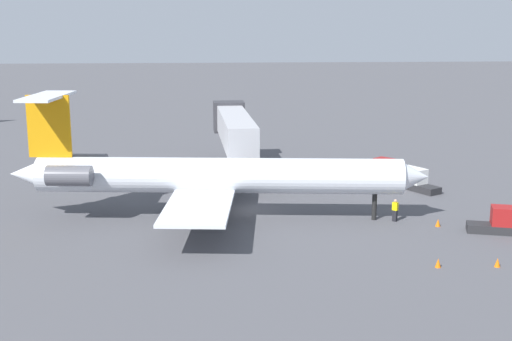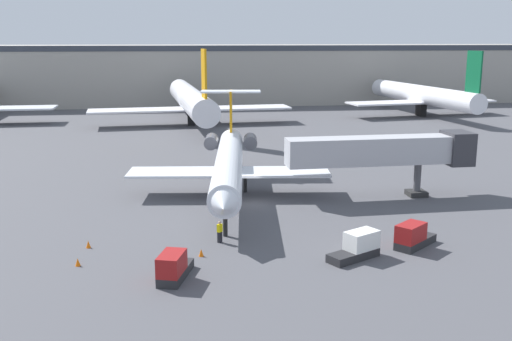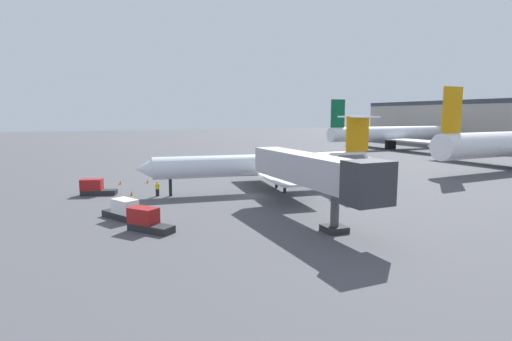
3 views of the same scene
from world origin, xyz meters
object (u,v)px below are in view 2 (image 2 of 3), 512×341
traffic_cone_near (88,244)px  parked_airliner_west_mid (191,100)px  jet_bridge (391,151)px  traffic_cone_mid (78,262)px  regional_jet (229,161)px  baggage_tug_lead (173,267)px  parked_airliner_centre (422,95)px  baggage_tug_trailing (358,247)px  ground_crew_marshaller (220,232)px  traffic_cone_far (201,253)px  baggage_tug_spare (413,237)px

traffic_cone_near → parked_airliner_west_mid: 63.64m
jet_bridge → traffic_cone_mid: jet_bridge is taller
regional_jet → traffic_cone_mid: 21.30m
parked_airliner_west_mid → baggage_tug_lead: bearing=-92.3°
traffic_cone_near → parked_airliner_centre: parked_airliner_centre is taller
jet_bridge → baggage_tug_lead: size_ratio=4.32×
jet_bridge → traffic_cone_mid: bearing=-151.7°
regional_jet → jet_bridge: size_ratio=1.71×
regional_jet → parked_airliner_centre: parked_airliner_centre is taller
baggage_tug_trailing → parked_airliner_west_mid: parked_airliner_west_mid is taller
ground_crew_marshaller → baggage_tug_lead: bearing=-117.0°
baggage_tug_lead → traffic_cone_near: bearing=132.7°
traffic_cone_mid → traffic_cone_far: 8.46m
regional_jet → traffic_cone_near: 18.34m
regional_jet → traffic_cone_far: 17.29m
traffic_cone_near → traffic_cone_far: size_ratio=1.00×
parked_airliner_centre → traffic_cone_far: bearing=-122.7°
baggage_tug_lead → traffic_cone_far: baggage_tug_lead is taller
baggage_tug_spare → traffic_cone_far: baggage_tug_spare is taller
ground_crew_marshaller → traffic_cone_far: 3.21m
traffic_cone_near → traffic_cone_mid: 3.61m
jet_bridge → traffic_cone_near: (-27.04, -11.05, -4.31)m
traffic_cone_near → traffic_cone_mid: size_ratio=1.00×
regional_jet → ground_crew_marshaller: bearing=-97.8°
regional_jet → baggage_tug_lead: size_ratio=7.40×
jet_bridge → ground_crew_marshaller: (-17.30, -11.13, -3.73)m
regional_jet → ground_crew_marshaller: size_ratio=18.53×
traffic_cone_near → baggage_tug_trailing: bearing=-13.3°
baggage_tug_lead → traffic_cone_mid: bearing=153.6°
parked_airliner_centre → ground_crew_marshaller: bearing=-122.8°
baggage_tug_lead → baggage_tug_spare: bearing=12.3°
baggage_tug_trailing → parked_airliner_centre: parked_airliner_centre is taller
baggage_tug_spare → parked_airliner_west_mid: parked_airliner_west_mid is taller
baggage_tug_lead → traffic_cone_far: size_ratio=7.70×
ground_crew_marshaller → parked_airliner_centre: bearing=57.2°
traffic_cone_near → traffic_cone_mid: (-0.20, -3.60, 0.00)m
baggage_tug_spare → parked_airliner_centre: size_ratio=0.11×
baggage_tug_lead → traffic_cone_far: 4.48m
regional_jet → traffic_cone_far: size_ratio=56.95×
baggage_tug_lead → parked_airliner_centre: parked_airliner_centre is taller
parked_airliner_west_mid → traffic_cone_near: bearing=-98.2°
baggage_tug_spare → traffic_cone_far: size_ratio=7.22×
baggage_tug_spare → parked_airliner_centre: 78.35m
baggage_tug_trailing → traffic_cone_near: bearing=166.7°
traffic_cone_near → parked_airliner_centre: 88.00m
baggage_tug_trailing → baggage_tug_spare: 4.91m
traffic_cone_mid → parked_airliner_centre: parked_airliner_centre is taller
jet_bridge → traffic_cone_far: (-18.82, -13.89, -4.31)m
traffic_cone_far → parked_airliner_centre: parked_airliner_centre is taller
jet_bridge → traffic_cone_mid: (-27.24, -14.66, -4.31)m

